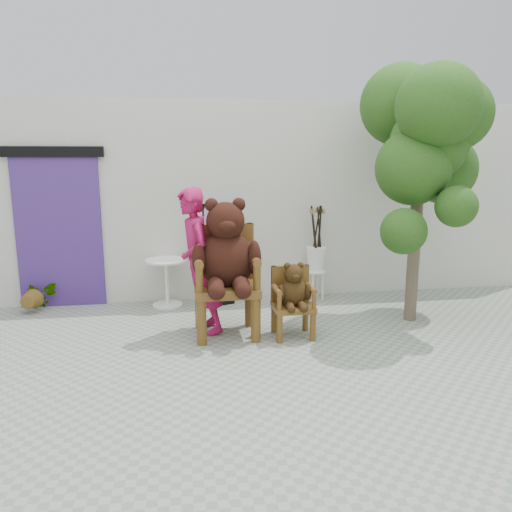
# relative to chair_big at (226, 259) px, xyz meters

# --- Properties ---
(ground_plane) EXTENTS (60.00, 60.00, 0.00)m
(ground_plane) POSITION_rel_chair_big_xyz_m (0.72, -0.99, -0.96)
(ground_plane) COLOR gray
(ground_plane) RESTS_ON ground
(back_wall) EXTENTS (9.00, 1.00, 3.00)m
(back_wall) POSITION_rel_chair_big_xyz_m (0.72, 2.11, 0.54)
(back_wall) COLOR silver
(back_wall) RESTS_ON ground
(doorway) EXTENTS (1.40, 0.11, 2.33)m
(doorway) POSITION_rel_chair_big_xyz_m (-2.28, 1.59, 0.20)
(doorway) COLOR #462878
(doorway) RESTS_ON ground
(chair_big) EXTENTS (0.83, 0.89, 1.71)m
(chair_big) POSITION_rel_chair_big_xyz_m (0.00, 0.00, 0.00)
(chair_big) COLOR #503311
(chair_big) RESTS_ON ground
(chair_small) EXTENTS (0.49, 0.50, 0.94)m
(chair_small) POSITION_rel_chair_big_xyz_m (0.80, -0.18, -0.41)
(chair_small) COLOR #503311
(chair_small) RESTS_ON ground
(person) EXTENTS (0.55, 0.73, 1.82)m
(person) POSITION_rel_chair_big_xyz_m (-0.31, 0.13, -0.05)
(person) COLOR #9C1346
(person) RESTS_ON ground
(cafe_table) EXTENTS (0.60, 0.60, 0.70)m
(cafe_table) POSITION_rel_chair_big_xyz_m (-0.76, 1.32, -0.52)
(cafe_table) COLOR white
(cafe_table) RESTS_ON ground
(display_stand) EXTENTS (0.55, 0.49, 1.51)m
(display_stand) POSITION_rel_chair_big_xyz_m (-0.03, 1.35, -0.38)
(display_stand) COLOR black
(display_stand) RESTS_ON ground
(stool_bucket) EXTENTS (0.32, 0.32, 1.45)m
(stool_bucket) POSITION_rel_chair_big_xyz_m (1.51, 1.36, -0.32)
(stool_bucket) COLOR white
(stool_bucket) RESTS_ON ground
(tree) EXTENTS (1.75, 1.91, 3.41)m
(tree) POSITION_rel_chair_big_xyz_m (2.65, 0.27, 1.47)
(tree) COLOR #473B2A
(tree) RESTS_ON ground
(potted_plant) EXTENTS (0.51, 0.47, 0.48)m
(potted_plant) POSITION_rel_chair_big_xyz_m (-2.60, 1.36, -0.72)
(potted_plant) COLOR #16370F
(potted_plant) RESTS_ON ground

